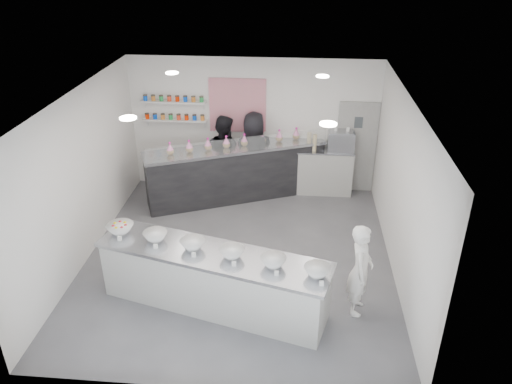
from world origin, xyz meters
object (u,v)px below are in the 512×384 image
espresso_machine (341,141)px  staff_left (224,155)px  back_bar (236,173)px  woman_prep (360,270)px  staff_right (254,154)px  espresso_ledge (321,171)px  prep_counter (213,280)px

espresso_machine → staff_left: staff_left is taller
back_bar → espresso_machine: 2.40m
woman_prep → back_bar: bearing=42.3°
staff_right → espresso_ledge: bearing=174.6°
back_bar → staff_left: size_ratio=2.16×
woman_prep → espresso_machine: bearing=10.3°
espresso_machine → staff_right: size_ratio=0.30×
prep_counter → espresso_ledge: espresso_ledge is taller
woman_prep → staff_left: 4.67m
prep_counter → espresso_machine: 4.72m
espresso_machine → staff_left: (-2.57, -0.18, -0.35)m
woman_prep → staff_left: size_ratio=0.83×
espresso_machine → staff_right: (-1.89, -0.18, -0.30)m
espresso_ledge → prep_counter: bearing=-113.3°
back_bar → woman_prep: bearing=-80.1°
espresso_machine → staff_left: size_ratio=0.31×
woman_prep → staff_right: 4.33m
prep_counter → staff_left: bearing=111.3°
back_bar → espresso_machine: (2.27, 0.43, 0.65)m
back_bar → espresso_ledge: size_ratio=2.81×
back_bar → woman_prep: size_ratio=2.59×
prep_counter → staff_right: (0.27, 3.95, 0.46)m
espresso_machine → woman_prep: bearing=-88.9°
espresso_ledge → espresso_machine: (0.39, 0.00, 0.74)m
back_bar → espresso_machine: bearing=-12.5°
prep_counter → espresso_ledge: 4.49m
espresso_ledge → espresso_machine: 0.84m
espresso_ledge → staff_right: staff_right is taller
prep_counter → woman_prep: size_ratio=2.40×
prep_counter → espresso_ledge: size_ratio=2.60×
espresso_machine → prep_counter: bearing=-117.7°
prep_counter → woman_prep: bearing=17.9°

